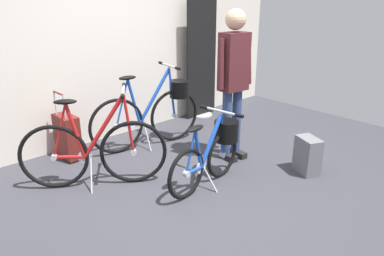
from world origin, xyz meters
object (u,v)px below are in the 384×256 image
floor_banner_stand (202,66)px  folding_bike_foreground (213,149)px  display_bike_right (94,151)px  rolling_suitcase (67,136)px  backpack_on_floor (308,156)px  visitor_near_wall (234,76)px  display_bike_left (155,110)px

floor_banner_stand → folding_bike_foreground: bearing=-130.7°
floor_banner_stand → display_bike_right: size_ratio=1.46×
rolling_suitcase → display_bike_right: bearing=-95.6°
backpack_on_floor → visitor_near_wall: bearing=110.3°
display_bike_right → visitor_near_wall: visitor_near_wall is taller
visitor_near_wall → backpack_on_floor: visitor_near_wall is taller
display_bike_left → display_bike_right: (-1.11, -0.46, -0.09)m
visitor_near_wall → display_bike_right: bearing=163.1°
display_bike_left → folding_bike_foreground: bearing=-98.0°
folding_bike_foreground → backpack_on_floor: size_ratio=2.66×
display_bike_left → display_bike_right: 1.21m
display_bike_right → backpack_on_floor: 2.30m
floor_banner_stand → rolling_suitcase: size_ratio=2.19×
display_bike_left → visitor_near_wall: (0.44, -0.93, 0.53)m
folding_bike_foreground → display_bike_left: display_bike_left is taller
folding_bike_foreground → visitor_near_wall: size_ratio=0.63×
floor_banner_stand → display_bike_left: bearing=-159.7°
backpack_on_floor → display_bike_right: bearing=144.7°
display_bike_right → visitor_near_wall: size_ratio=0.72×
display_bike_left → display_bike_right: size_ratio=1.20×
folding_bike_foreground → display_bike_right: (-0.94, 0.77, 0.01)m
visitor_near_wall → floor_banner_stand: bearing=58.8°
floor_banner_stand → folding_bike_foreground: floor_banner_stand is taller
rolling_suitcase → display_bike_left: bearing=-19.4°
backpack_on_floor → folding_bike_foreground: bearing=148.8°
display_bike_left → display_bike_right: bearing=-157.7°
display_bike_right → backpack_on_floor: (1.87, -1.32, -0.18)m
floor_banner_stand → display_bike_right: floor_banner_stand is taller
display_bike_left → rolling_suitcase: bearing=160.6°
floor_banner_stand → visitor_near_wall: bearing=-121.2°
display_bike_left → visitor_near_wall: visitor_near_wall is taller
folding_bike_foreground → visitor_near_wall: 0.92m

